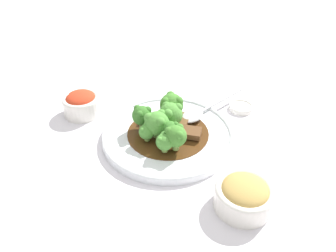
# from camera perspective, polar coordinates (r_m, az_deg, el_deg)

# --- Properties ---
(ground_plane) EXTENTS (4.00, 4.00, 0.00)m
(ground_plane) POSITION_cam_1_polar(r_m,az_deg,el_deg) (0.73, 0.00, -2.13)
(ground_plane) COLOR silver
(main_plate) EXTENTS (0.29, 0.29, 0.02)m
(main_plate) POSITION_cam_1_polar(r_m,az_deg,el_deg) (0.73, 0.00, -1.51)
(main_plate) COLOR white
(main_plate) RESTS_ON ground_plane
(beef_strip_0) EXTENTS (0.05, 0.08, 0.01)m
(beef_strip_0) POSITION_cam_1_polar(r_m,az_deg,el_deg) (0.75, -1.90, 1.30)
(beef_strip_0) COLOR #56331E
(beef_strip_0) RESTS_ON main_plate
(beef_strip_1) EXTENTS (0.06, 0.05, 0.01)m
(beef_strip_1) POSITION_cam_1_polar(r_m,az_deg,el_deg) (0.75, 2.64, 0.88)
(beef_strip_1) COLOR brown
(beef_strip_1) RESTS_ON main_plate
(beef_strip_2) EXTENTS (0.06, 0.08, 0.01)m
(beef_strip_2) POSITION_cam_1_polar(r_m,az_deg,el_deg) (0.71, 2.91, -1.00)
(beef_strip_2) COLOR brown
(beef_strip_2) RESTS_ON main_plate
(broccoli_floret_0) EXTENTS (0.03, 0.03, 0.04)m
(broccoli_floret_0) POSITION_cam_1_polar(r_m,az_deg,el_deg) (0.69, -3.72, -0.95)
(broccoli_floret_0) COLOR #7FA84C
(broccoli_floret_0) RESTS_ON main_plate
(broccoli_floret_1) EXTENTS (0.04, 0.04, 0.06)m
(broccoli_floret_1) POSITION_cam_1_polar(r_m,az_deg,el_deg) (0.72, -4.57, 1.87)
(broccoli_floret_1) COLOR #7FA84C
(broccoli_floret_1) RESTS_ON main_plate
(broccoli_floret_2) EXTENTS (0.05, 0.05, 0.06)m
(broccoli_floret_2) POSITION_cam_1_polar(r_m,az_deg,el_deg) (0.66, 1.36, -1.72)
(broccoli_floret_2) COLOR #7FA84C
(broccoli_floret_2) RESTS_ON main_plate
(broccoli_floret_3) EXTENTS (0.04, 0.04, 0.04)m
(broccoli_floret_3) POSITION_cam_1_polar(r_m,az_deg,el_deg) (0.66, -0.59, -2.72)
(broccoli_floret_3) COLOR #8EB756
(broccoli_floret_3) RESTS_ON main_plate
(broccoli_floret_4) EXTENTS (0.04, 0.04, 0.05)m
(broccoli_floret_4) POSITION_cam_1_polar(r_m,az_deg,el_deg) (0.68, 0.38, -0.62)
(broccoli_floret_4) COLOR #8EB756
(broccoli_floret_4) RESTS_ON main_plate
(broccoli_floret_5) EXTENTS (0.05, 0.05, 0.06)m
(broccoli_floret_5) POSITION_cam_1_polar(r_m,az_deg,el_deg) (0.69, -1.95, 0.49)
(broccoli_floret_5) COLOR #7FA84C
(broccoli_floret_5) RESTS_ON main_plate
(broccoli_floret_6) EXTENTS (0.05, 0.05, 0.06)m
(broccoli_floret_6) POSITION_cam_1_polar(r_m,az_deg,el_deg) (0.74, 0.62, 3.77)
(broccoli_floret_6) COLOR #8EB756
(broccoli_floret_6) RESTS_ON main_plate
(broccoli_floret_7) EXTENTS (0.05, 0.05, 0.06)m
(broccoli_floret_7) POSITION_cam_1_polar(r_m,az_deg,el_deg) (0.72, 0.45, 2.11)
(broccoli_floret_7) COLOR #7FA84C
(broccoli_floret_7) RESTS_ON main_plate
(serving_spoon) EXTENTS (0.15, 0.19, 0.01)m
(serving_spoon) POSITION_cam_1_polar(r_m,az_deg,el_deg) (0.77, 4.95, 2.19)
(serving_spoon) COLOR silver
(serving_spoon) RESTS_ON main_plate
(side_bowl_kimchi) EXTENTS (0.09, 0.09, 0.06)m
(side_bowl_kimchi) POSITION_cam_1_polar(r_m,az_deg,el_deg) (0.83, -14.83, 3.86)
(side_bowl_kimchi) COLOR white
(side_bowl_kimchi) RESTS_ON ground_plane
(side_bowl_appetizer) EXTENTS (0.10, 0.10, 0.06)m
(side_bowl_appetizer) POSITION_cam_1_polar(r_m,az_deg,el_deg) (0.59, 13.11, -11.60)
(side_bowl_appetizer) COLOR white
(side_bowl_appetizer) RESTS_ON ground_plane
(sauce_dish) EXTENTS (0.06, 0.06, 0.01)m
(sauce_dish) POSITION_cam_1_polar(r_m,az_deg,el_deg) (0.85, 12.61, 3.24)
(sauce_dish) COLOR white
(sauce_dish) RESTS_ON ground_plane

